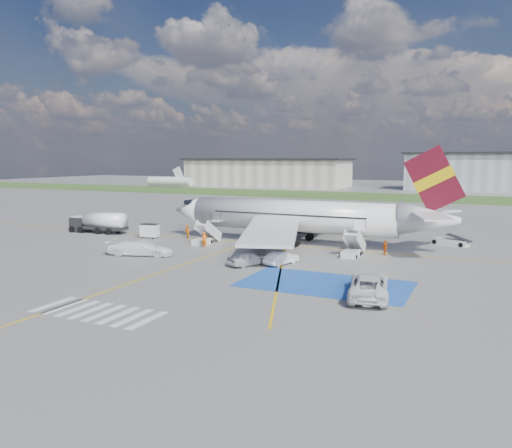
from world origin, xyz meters
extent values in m
plane|color=#60605E|center=(0.00, 0.00, 0.00)|extent=(400.00, 400.00, 0.00)
cube|color=#2D4C1E|center=(0.00, 95.00, 0.01)|extent=(400.00, 30.00, 0.01)
cube|color=gold|center=(0.00, 12.00, 0.01)|extent=(120.00, 0.20, 0.01)
cube|color=gold|center=(-5.00, -10.00, 0.01)|extent=(0.20, 60.00, 0.01)
cube|color=gold|center=(0.00, 12.00, 0.01)|extent=(20.71, 56.45, 0.01)
cube|color=#1B4AA5|center=(10.00, -4.00, 0.01)|extent=(14.00, 8.00, 0.01)
cube|color=silver|center=(-6.00, -18.00, 0.01)|extent=(0.60, 4.00, 0.01)
cube|color=silver|center=(-4.80, -18.00, 0.01)|extent=(0.60, 4.00, 0.01)
cube|color=silver|center=(-3.60, -18.00, 0.01)|extent=(0.60, 4.00, 0.01)
cube|color=silver|center=(-2.40, -18.00, 0.01)|extent=(0.60, 4.00, 0.01)
cube|color=silver|center=(-1.20, -18.00, 0.01)|extent=(0.60, 4.00, 0.01)
cube|color=silver|center=(0.00, -18.00, 0.01)|extent=(0.60, 4.00, 0.01)
cube|color=silver|center=(1.20, -18.00, 0.01)|extent=(0.60, 4.00, 0.01)
cube|color=silver|center=(2.40, -18.00, 0.01)|extent=(0.60, 4.00, 0.01)
cube|color=gray|center=(-55.00, 130.00, 5.00)|extent=(60.00, 22.00, 10.00)
cube|color=gray|center=(20.00, 135.00, 6.00)|extent=(48.00, 18.00, 12.00)
cylinder|color=silver|center=(0.00, 14.00, 3.40)|extent=(26.00, 3.90, 3.90)
cone|color=silver|center=(-15.00, 14.00, 3.40)|extent=(4.00, 3.90, 3.90)
cube|color=black|center=(-14.40, 14.00, 4.45)|extent=(1.67, 1.90, 0.82)
cone|color=silver|center=(16.20, 14.00, 3.80)|extent=(6.50, 3.90, 3.90)
cube|color=silver|center=(1.00, 5.50, 2.80)|extent=(9.86, 15.95, 1.40)
cube|color=silver|center=(1.00, 22.50, 2.80)|extent=(9.86, 15.95, 1.40)
cylinder|color=#38383A|center=(0.00, 8.40, 1.40)|extent=(3.40, 2.10, 2.10)
cylinder|color=#38383A|center=(0.00, 19.60, 1.40)|extent=(3.40, 2.10, 2.10)
cube|color=#510E1A|center=(16.50, 14.00, 8.20)|extent=(6.62, 0.30, 7.45)
cube|color=gold|center=(16.50, 14.00, 8.20)|extent=(4.36, 0.40, 3.08)
cube|color=silver|center=(16.80, 10.80, 4.50)|extent=(4.73, 5.95, 0.49)
cube|color=silver|center=(16.80, 17.20, 4.50)|extent=(4.73, 5.95, 0.49)
cube|color=black|center=(0.00, 12.04, 3.75)|extent=(19.50, 0.04, 0.18)
cube|color=black|center=(0.00, 15.96, 3.75)|extent=(19.50, 0.04, 0.18)
cube|color=silver|center=(-9.50, 9.85, 1.45)|extent=(1.40, 3.73, 2.32)
cube|color=silver|center=(-9.50, 11.75, 2.50)|extent=(1.40, 1.00, 0.12)
cylinder|color=black|center=(-10.20, 11.75, 3.05)|extent=(0.06, 0.06, 1.10)
cylinder|color=black|center=(-8.80, 11.75, 3.05)|extent=(0.06, 0.06, 1.10)
cube|color=silver|center=(-9.50, 8.25, 0.35)|extent=(1.60, 2.40, 0.70)
cube|color=silver|center=(9.00, 9.85, 1.45)|extent=(1.40, 3.73, 2.32)
cube|color=silver|center=(9.00, 11.75, 2.50)|extent=(1.40, 1.00, 0.12)
cylinder|color=black|center=(8.30, 11.75, 3.05)|extent=(0.06, 0.06, 1.10)
cylinder|color=black|center=(9.70, 11.75, 3.05)|extent=(0.06, 0.06, 1.10)
cube|color=silver|center=(9.00, 8.25, 0.35)|extent=(1.60, 2.40, 0.70)
cube|color=black|center=(-30.93, 10.03, 1.06)|extent=(2.29, 2.29, 2.13)
cylinder|color=silver|center=(-26.60, 10.38, 1.85)|extent=(6.44, 2.63, 2.13)
cube|color=black|center=(-26.60, 10.38, 0.79)|extent=(6.44, 2.63, 0.46)
cube|color=silver|center=(-18.45, 9.73, 0.96)|extent=(2.43, 1.69, 1.58)
cube|color=black|center=(-18.45, 9.73, 1.80)|extent=(2.31, 1.56, 0.14)
cube|color=silver|center=(17.98, 20.83, 0.36)|extent=(4.57, 2.84, 0.72)
cube|color=black|center=(19.00, 20.46, 0.99)|extent=(3.03, 1.98, 0.81)
imported|color=#B4B6BB|center=(0.90, -0.16, 0.73)|extent=(3.40, 4.59, 1.45)
imported|color=silver|center=(3.71, 1.67, 0.67)|extent=(2.53, 4.28, 1.33)
imported|color=silver|center=(14.11, -6.08, 1.15)|extent=(3.99, 6.59, 2.31)
imported|color=white|center=(-11.91, -0.51, 1.07)|extent=(5.89, 3.68, 2.15)
imported|color=orange|center=(-8.01, 6.41, 0.96)|extent=(0.79, 0.62, 1.91)
imported|color=orange|center=(-13.75, 11.51, 0.89)|extent=(1.09, 1.07, 1.77)
imported|color=orange|center=(12.08, 11.02, 0.81)|extent=(0.88, 0.99, 1.61)
camera|label=1|loc=(22.13, -43.28, 10.45)|focal=35.00mm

